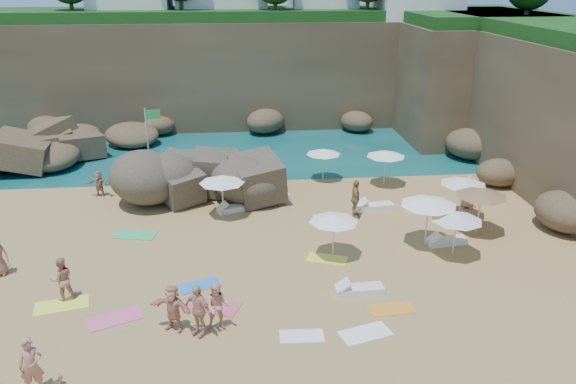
{
  "coord_description": "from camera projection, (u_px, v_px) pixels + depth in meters",
  "views": [
    {
      "loc": [
        -0.32,
        -20.82,
        11.36
      ],
      "look_at": [
        2.0,
        3.0,
        2.0
      ],
      "focal_mm": 35.0,
      "sensor_mm": 36.0,
      "label": 1
    }
  ],
  "objects": [
    {
      "name": "ground",
      "position": [
        247.0,
        264.0,
        23.47
      ],
      "size": [
        120.0,
        120.0,
        0.0
      ],
      "primitive_type": "plane",
      "color": "tan",
      "rests_on": "ground"
    },
    {
      "name": "seawater",
      "position": [
        238.0,
        106.0,
        51.28
      ],
      "size": [
        120.0,
        120.0,
        0.0
      ],
      "primitive_type": "plane",
      "color": "#0C4751",
      "rests_on": "ground"
    },
    {
      "name": "cliff_back",
      "position": [
        262.0,
        71.0,
        45.37
      ],
      "size": [
        44.0,
        8.0,
        8.0
      ],
      "primitive_type": "cube",
      "color": "brown",
      "rests_on": "ground"
    },
    {
      "name": "cliff_corner",
      "position": [
        465.0,
        78.0,
        42.09
      ],
      "size": [
        10.0,
        12.0,
        8.0
      ],
      "primitive_type": "cube",
      "color": "brown",
      "rests_on": "ground"
    },
    {
      "name": "rock_promontory",
      "position": [
        75.0,
        156.0,
        37.31
      ],
      "size": [
        12.0,
        7.0,
        2.0
      ],
      "primitive_type": null,
      "color": "brown",
      "rests_on": "ground"
    },
    {
      "name": "marina_masts",
      "position": [
        46.0,
        76.0,
        48.69
      ],
      "size": [
        3.1,
        0.1,
        6.0
      ],
      "color": "white",
      "rests_on": "ground"
    },
    {
      "name": "rock_outcrop",
      "position": [
        212.0,
        198.0,
        30.37
      ],
      "size": [
        8.65,
        7.72,
        2.85
      ],
      "primitive_type": null,
      "rotation": [
        0.0,
        0.0,
        -0.41
      ],
      "color": "brown",
      "rests_on": "ground"
    },
    {
      "name": "flag_pole",
      "position": [
        150.0,
        136.0,
        31.45
      ],
      "size": [
        0.85,
        0.25,
        4.42
      ],
      "color": "silver",
      "rests_on": "ground"
    },
    {
      "name": "parasol_0",
      "position": [
        222.0,
        180.0,
        27.4
      ],
      "size": [
        2.25,
        2.25,
        2.13
      ],
      "color": "silver",
      "rests_on": "ground"
    },
    {
      "name": "parasol_1",
      "position": [
        386.0,
        154.0,
        31.5
      ],
      "size": [
        2.19,
        2.19,
        2.08
      ],
      "color": "silver",
      "rests_on": "ground"
    },
    {
      "name": "parasol_2",
      "position": [
        323.0,
        152.0,
        32.38
      ],
      "size": [
        2.01,
        2.01,
        1.9
      ],
      "color": "silver",
      "rests_on": "ground"
    },
    {
      "name": "parasol_4",
      "position": [
        547.0,
        150.0,
        31.22
      ],
      "size": [
        2.5,
        2.5,
        2.36
      ],
      "color": "silver",
      "rests_on": "ground"
    },
    {
      "name": "parasol_5",
      "position": [
        230.0,
        167.0,
        29.78
      ],
      "size": [
        2.04,
        2.04,
        1.93
      ],
      "color": "silver",
      "rests_on": "ground"
    },
    {
      "name": "parasol_6",
      "position": [
        482.0,
        192.0,
        25.51
      ],
      "size": [
        2.37,
        2.37,
        2.24
      ],
      "color": "silver",
      "rests_on": "ground"
    },
    {
      "name": "parasol_7",
      "position": [
        463.0,
        181.0,
        27.25
      ],
      "size": [
        2.23,
        2.23,
        2.11
      ],
      "color": "silver",
      "rests_on": "ground"
    },
    {
      "name": "parasol_8",
      "position": [
        457.0,
        217.0,
        23.41
      ],
      "size": [
        2.16,
        2.16,
        2.04
      ],
      "color": "silver",
      "rests_on": "ground"
    },
    {
      "name": "parasol_9",
      "position": [
        334.0,
        218.0,
        23.41
      ],
      "size": [
        2.1,
        2.1,
        1.99
      ],
      "color": "silver",
      "rests_on": "ground"
    },
    {
      "name": "parasol_11",
      "position": [
        429.0,
        201.0,
        24.31
      ],
      "size": [
        2.46,
        2.46,
        2.33
      ],
      "color": "silver",
      "rests_on": "ground"
    },
    {
      "name": "lounger_0",
      "position": [
        234.0,
        208.0,
        28.67
      ],
      "size": [
        1.82,
        1.12,
        0.27
      ],
      "primitive_type": "cube",
      "rotation": [
        0.0,
        0.0,
        0.34
      ],
      "color": "silver",
      "rests_on": "ground"
    },
    {
      "name": "lounger_1",
      "position": [
        374.0,
        207.0,
        28.84
      ],
      "size": [
        2.01,
        0.89,
        0.3
      ],
      "primitive_type": "cube",
      "rotation": [
        0.0,
        0.0,
        0.13
      ],
      "color": "white",
      "rests_on": "ground"
    },
    {
      "name": "lounger_2",
      "position": [
        419.0,
        205.0,
        29.07
      ],
      "size": [
        1.81,
        1.63,
        0.29
      ],
      "primitive_type": "cube",
      "rotation": [
        0.0,
        0.0,
        0.68
      ],
      "color": "white",
      "rests_on": "ground"
    },
    {
      "name": "lounger_3",
      "position": [
        271.0,
        198.0,
        29.99
      ],
      "size": [
        2.12,
        1.04,
        0.31
      ],
      "primitive_type": "cube",
      "rotation": [
        0.0,
        0.0,
        0.19
      ],
      "color": "white",
      "rests_on": "ground"
    },
    {
      "name": "lounger_4",
      "position": [
        447.0,
        241.0,
        25.16
      ],
      "size": [
        1.83,
        0.82,
        0.28
      ],
      "primitive_type": "cube",
      "rotation": [
        0.0,
        0.0,
        0.13
      ],
      "color": "white",
      "rests_on": "ground"
    },
    {
      "name": "lounger_5",
      "position": [
        359.0,
        290.0,
        21.29
      ],
      "size": [
        1.86,
        0.7,
        0.29
      ],
      "primitive_type": "cube",
      "rotation": [
        0.0,
        0.0,
        0.05
      ],
      "color": "white",
      "rests_on": "ground"
    },
    {
      "name": "towel_1",
      "position": [
        115.0,
        318.0,
        19.75
      ],
      "size": [
        2.06,
        1.57,
        0.03
      ],
      "primitive_type": "cube",
      "rotation": [
        0.0,
        0.0,
        0.4
      ],
      "color": "#E45889",
      "rests_on": "ground"
    },
    {
      "name": "towel_4",
      "position": [
        62.0,
        305.0,
        20.54
      ],
      "size": [
        2.06,
        1.36,
        0.03
      ],
      "primitive_type": "cube",
      "rotation": [
        0.0,
        0.0,
        0.23
      ],
      "color": "#FFF843",
      "rests_on": "ground"
    },
    {
      "name": "towel_5",
      "position": [
        365.0,
        333.0,
        18.93
      ],
      "size": [
        1.89,
        1.31,
        0.03
      ],
      "primitive_type": "cube",
      "rotation": [
        0.0,
        0.0,
        0.29
      ],
      "color": "white",
      "rests_on": "ground"
    },
    {
      "name": "towel_8",
      "position": [
        199.0,
        285.0,
        21.84
      ],
      "size": [
        1.78,
        1.32,
        0.03
      ],
      "primitive_type": "cube",
      "rotation": [
        0.0,
        0.0,
        0.37
      ],
      "color": "blue",
      "rests_on": "ground"
    },
    {
      "name": "towel_9",
      "position": [
        213.0,
        306.0,
        20.49
      ],
      "size": [
        2.14,
        1.63,
        0.03
      ],
      "primitive_type": "cube",
      "rotation": [
        0.0,
        0.0,
        -0.4
      ],
      "color": "#D3526C",
      "rests_on": "ground"
    },
    {
      "name": "towel_10",
      "position": [
        391.0,
        309.0,
        20.31
      ],
      "size": [
        1.65,
        0.89,
        0.03
      ],
      "primitive_type": "cube",
      "rotation": [
        0.0,
        0.0,
        0.06
      ],
      "color": "orange",
      "rests_on": "ground"
    },
    {
      "name": "towel_11",
      "position": [
        135.0,
        235.0,
        26.06
      ],
      "size": [
        2.12,
        1.4,
        0.03
      ],
      "primitive_type": "cube",
      "rotation": [
        0.0,
        0.0,
        -0.23
      ],
      "color": "#34B767",
      "rests_on": "ground"
    },
    {
      "name": "towel_12",
      "position": [
        327.0,
        259.0,
        23.86
      ],
      "size": [
        1.87,
        1.37,
        0.03
      ],
      "primitive_type": "cube",
      "rotation": [
        0.0,
        0.0,
        -0.35
      ],
      "color": "yellow",
      "rests_on": "ground"
    },
    {
      "name": "towel_13",
      "position": [
        302.0,
        336.0,
        18.8
      ],
      "size": [
        1.51,
        0.81,
        0.03
      ],
      "primitive_type": "cube",
      "rotation": [
        0.0,
        0.0,
        -0.05
      ],
      "color": "white",
      "rests_on": "ground"
    },
    {
      "name": "person_stand_0",
      "position": [
        31.0,
        366.0,
        16.0
      ],
      "size": [
        0.74,
        0.56,
        1.83
      ],
      "primitive_type": "imported",
      "rotation": [
        0.0,
        0.0,
        0.19
      ],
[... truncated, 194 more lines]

